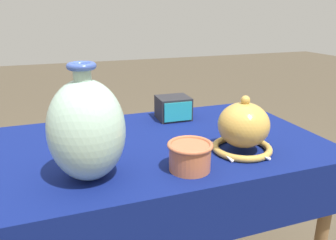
# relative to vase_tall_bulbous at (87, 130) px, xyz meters

# --- Properties ---
(display_table) EXTENTS (1.25, 0.71, 0.72)m
(display_table) POSITION_rel_vase_tall_bulbous_xyz_m (0.21, 0.18, -0.21)
(display_table) COLOR olive
(display_table) RESTS_ON ground_plane
(vase_tall_bulbous) EXTENTS (0.21, 0.21, 0.32)m
(vase_tall_bulbous) POSITION_rel_vase_tall_bulbous_xyz_m (0.00, 0.00, 0.00)
(vase_tall_bulbous) COLOR #A8CCB7
(vase_tall_bulbous) RESTS_ON display_table
(vase_dome_bell) EXTENTS (0.20, 0.21, 0.19)m
(vase_dome_bell) POSITION_rel_vase_tall_bulbous_xyz_m (0.49, 0.02, -0.06)
(vase_dome_bell) COLOR gold
(vase_dome_bell) RESTS_ON display_table
(mosaic_tile_box) EXTENTS (0.14, 0.13, 0.10)m
(mosaic_tile_box) POSITION_rel_vase_tall_bulbous_xyz_m (0.40, 0.41, -0.09)
(mosaic_tile_box) COLOR #232328
(mosaic_tile_box) RESTS_ON display_table
(jar_round_rose) EXTENTS (0.12, 0.12, 0.14)m
(jar_round_rose) POSITION_rel_vase_tall_bulbous_xyz_m (0.09, 0.43, -0.08)
(jar_round_rose) COLOR #D19399
(jar_round_rose) RESTS_ON display_table
(cup_wide_terracotta) EXTENTS (0.13, 0.13, 0.08)m
(cup_wide_terracotta) POSITION_rel_vase_tall_bulbous_xyz_m (0.28, -0.05, -0.10)
(cup_wide_terracotta) COLOR #BC6642
(cup_wide_terracotta) RESTS_ON display_table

